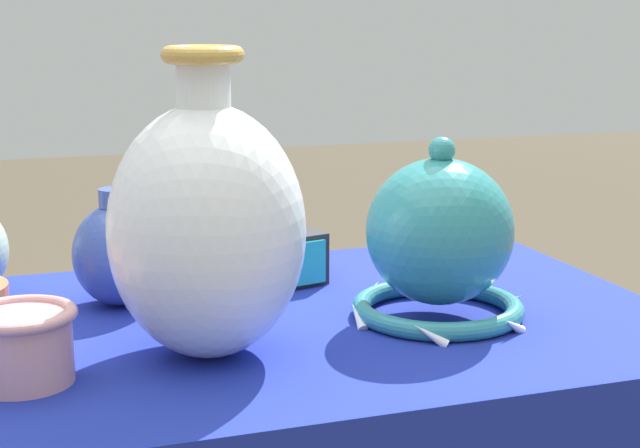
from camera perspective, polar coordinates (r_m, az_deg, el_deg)
display_table at (r=1.18m, az=-3.49°, el=-10.68°), size 0.98×0.60×0.79m
vase_tall_bulbous at (r=1.01m, az=-6.59°, el=-0.22°), size 0.20×0.20×0.32m
vase_dome_bell at (r=1.15m, az=6.96°, el=-1.10°), size 0.22×0.21×0.22m
mosaic_tile_box at (r=1.30m, az=-3.75°, el=-2.01°), size 0.18×0.15×0.07m
cup_wide_rose at (r=1.00m, az=-16.96°, el=-6.63°), size 0.11×0.11×0.08m
jar_round_cobalt at (r=1.22m, az=-11.62°, el=-1.66°), size 0.11×0.11×0.15m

